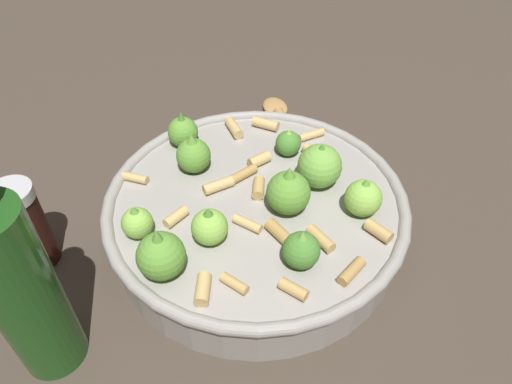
% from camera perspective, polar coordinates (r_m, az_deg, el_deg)
% --- Properties ---
extents(ground_plane, '(2.40, 2.40, 0.00)m').
position_cam_1_polar(ground_plane, '(0.54, -0.00, -4.99)').
color(ground_plane, '#42382D').
extents(cooking_pan, '(0.32, 0.32, 0.11)m').
position_cam_1_polar(cooking_pan, '(0.51, -0.02, -2.32)').
color(cooking_pan, '#9E9993').
rests_on(cooking_pan, ground).
extents(pepper_shaker, '(0.04, 0.04, 0.10)m').
position_cam_1_polar(pepper_shaker, '(0.53, -26.17, -3.73)').
color(pepper_shaker, '#33140F').
rests_on(pepper_shaker, ground).
extents(olive_oil_bottle, '(0.06, 0.06, 0.23)m').
position_cam_1_polar(olive_oil_bottle, '(0.41, -26.64, -10.56)').
color(olive_oil_bottle, '#1E4C19').
rests_on(olive_oil_bottle, ground).
extents(wooden_spoon, '(0.14, 0.20, 0.02)m').
position_cam_1_polar(wooden_spoon, '(0.67, 3.96, 7.17)').
color(wooden_spoon, '#B2844C').
rests_on(wooden_spoon, ground).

